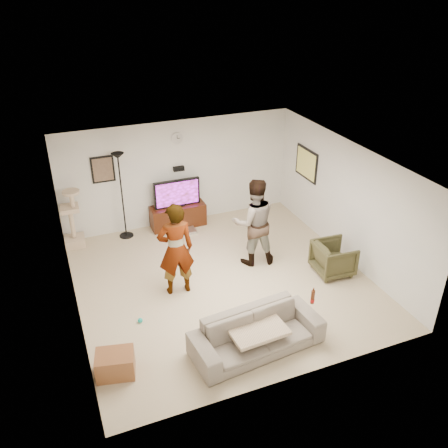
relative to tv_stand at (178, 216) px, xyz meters
name	(u,v)px	position (x,y,z in m)	size (l,w,h in m)	color
floor	(222,281)	(0.13, -2.50, -0.28)	(5.50, 5.50, 0.02)	#C7B990
ceiling	(222,161)	(0.13, -2.50, 2.24)	(5.50, 5.50, 0.02)	white
wall_back	(178,173)	(0.13, 0.25, 0.98)	(5.50, 0.04, 2.50)	white
wall_front	(295,313)	(0.13, -5.25, 0.98)	(5.50, 0.04, 2.50)	white
wall_left	(69,255)	(-2.62, -2.50, 0.98)	(0.04, 5.50, 2.50)	white
wall_right	(347,201)	(2.88, -2.50, 0.98)	(0.04, 5.50, 2.50)	white
wall_clock	(177,138)	(0.13, 0.22, 1.83)	(0.26, 0.26, 0.04)	white
wall_speaker	(179,169)	(0.13, 0.19, 1.11)	(0.25, 0.10, 0.10)	black
picture_back	(103,169)	(-1.57, 0.23, 1.33)	(0.42, 0.03, 0.52)	brown
picture_right	(306,164)	(2.86, -0.90, 1.23)	(0.03, 0.78, 0.62)	#FFF770
tv_stand	(178,216)	(0.00, 0.00, 0.00)	(1.29, 0.45, 0.54)	black
console_box	(187,231)	(0.09, -0.40, -0.23)	(0.40, 0.30, 0.07)	silver
tv	(177,193)	(0.00, 0.00, 0.59)	(1.09, 0.08, 0.65)	black
tv_screen	(177,194)	(0.00, -0.04, 0.59)	(1.00, 0.01, 0.57)	#C71DF7
floor_lamp	(122,196)	(-1.26, -0.02, 0.74)	(0.32, 0.32, 2.01)	black
cat_tree	(71,218)	(-2.40, -0.01, 0.40)	(0.43, 0.43, 1.35)	#C5AC8D
person_left	(176,249)	(-0.78, -2.49, 0.65)	(0.67, 0.44, 1.85)	#BABABA
person_right	(254,222)	(0.99, -2.09, 0.66)	(0.91, 0.71, 1.86)	navy
sofa	(257,333)	(-0.05, -4.48, 0.04)	(2.14, 0.84, 0.63)	slate
throw_blanket	(256,328)	(-0.07, -4.48, 0.15)	(0.90, 0.70, 0.06)	#CEB38F
beer_bottle	(313,297)	(0.93, -4.48, 0.48)	(0.06, 0.06, 0.25)	#512511
armchair	(333,258)	(2.31, -3.07, 0.07)	(0.72, 0.74, 0.67)	#38361E
side_table	(115,364)	(-2.27, -4.17, -0.08)	(0.57, 0.43, 0.38)	brown
toy_ball	(140,320)	(-1.66, -3.14, -0.23)	(0.09, 0.09, 0.09)	#11A394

